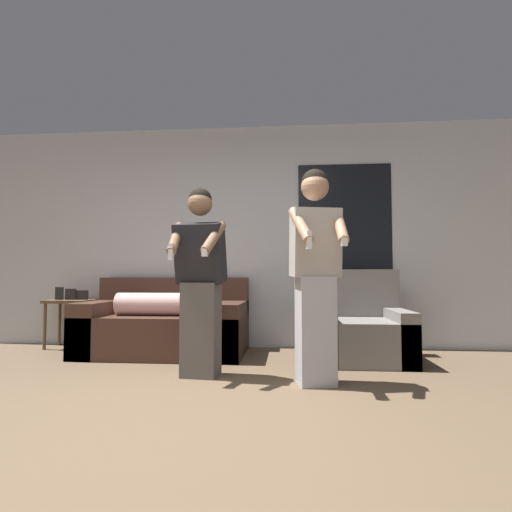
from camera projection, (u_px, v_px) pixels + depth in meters
name	position (u px, v px, depth m)	size (l,w,h in m)	color
ground_plane	(165.00, 434.00, 2.14)	(14.00, 14.00, 0.00)	brown
wall_back	(237.00, 236.00, 4.91)	(6.92, 0.07, 2.70)	silver
couch	(166.00, 326.00, 4.40)	(1.76, 0.95, 0.84)	#472D23
armchair	(360.00, 331.00, 4.08)	(0.91, 0.89, 0.92)	slate
side_table	(70.00, 307.00, 4.78)	(0.52, 0.38, 0.72)	brown
person_left	(200.00, 280.00, 3.40)	(0.46, 0.53, 1.61)	#56514C
person_right	(315.00, 271.00, 3.16)	(0.45, 0.52, 1.71)	#B2B2B7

